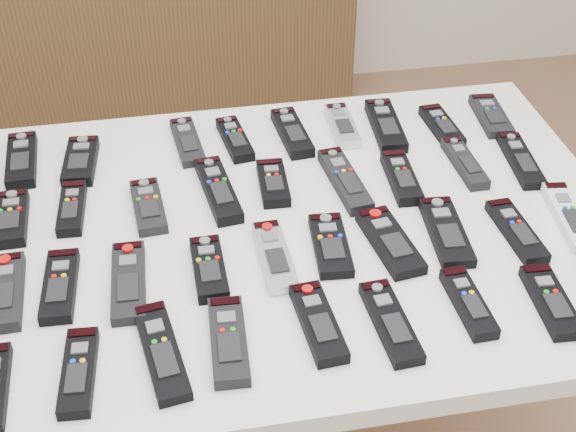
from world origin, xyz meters
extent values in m
cube|color=white|center=(-0.01, 0.03, 0.76)|extent=(1.25, 0.88, 0.04)
cylinder|color=beige|center=(-0.58, 0.41, 0.37)|extent=(0.04, 0.04, 0.74)
cylinder|color=beige|center=(0.55, 0.41, 0.37)|extent=(0.04, 0.04, 0.74)
cube|color=#49341D|center=(-0.30, 1.78, 0.42)|extent=(1.72, 0.60, 0.84)
cube|color=black|center=(-0.51, 0.32, 0.79)|extent=(0.06, 0.18, 0.02)
cube|color=black|center=(-0.39, 0.30, 0.79)|extent=(0.07, 0.16, 0.02)
cube|color=black|center=(-0.17, 0.33, 0.79)|extent=(0.06, 0.17, 0.02)
cube|color=black|center=(-0.07, 0.32, 0.79)|extent=(0.07, 0.16, 0.02)
cube|color=black|center=(0.05, 0.32, 0.79)|extent=(0.07, 0.18, 0.02)
cube|color=#B7B7BC|center=(0.16, 0.33, 0.79)|extent=(0.05, 0.16, 0.02)
cube|color=black|center=(0.25, 0.32, 0.79)|extent=(0.07, 0.19, 0.02)
cube|color=black|center=(0.37, 0.30, 0.79)|extent=(0.06, 0.16, 0.02)
cube|color=black|center=(0.49, 0.32, 0.79)|extent=(0.07, 0.16, 0.02)
cube|color=black|center=(-0.52, 0.13, 0.79)|extent=(0.06, 0.15, 0.02)
cube|color=black|center=(-0.41, 0.14, 0.79)|extent=(0.05, 0.15, 0.02)
cube|color=black|center=(-0.27, 0.12, 0.79)|extent=(0.07, 0.16, 0.02)
cube|color=black|center=(-0.13, 0.15, 0.79)|extent=(0.08, 0.21, 0.02)
cube|color=black|center=(-0.02, 0.15, 0.79)|extent=(0.06, 0.14, 0.02)
cube|color=black|center=(0.12, 0.13, 0.79)|extent=(0.07, 0.21, 0.02)
cube|color=black|center=(0.23, 0.12, 0.79)|extent=(0.06, 0.17, 0.02)
cube|color=black|center=(0.37, 0.15, 0.79)|extent=(0.05, 0.17, 0.02)
cube|color=black|center=(0.49, 0.14, 0.79)|extent=(0.06, 0.19, 0.02)
cube|color=black|center=(-0.51, -0.07, 0.79)|extent=(0.07, 0.18, 0.02)
cube|color=black|center=(-0.42, -0.07, 0.79)|extent=(0.06, 0.17, 0.02)
cube|color=black|center=(-0.31, -0.08, 0.79)|extent=(0.06, 0.19, 0.02)
cube|color=black|center=(-0.17, -0.08, 0.79)|extent=(0.05, 0.15, 0.02)
cube|color=#B7B7BC|center=(-0.06, -0.06, 0.79)|extent=(0.06, 0.18, 0.02)
cube|color=black|center=(0.05, -0.05, 0.79)|extent=(0.07, 0.17, 0.02)
cube|color=black|center=(0.15, -0.06, 0.79)|extent=(0.09, 0.19, 0.02)
cube|color=black|center=(0.26, -0.05, 0.79)|extent=(0.08, 0.19, 0.02)
cube|color=black|center=(0.39, -0.07, 0.79)|extent=(0.05, 0.17, 0.02)
cube|color=silver|center=(0.50, -0.05, 0.79)|extent=(0.07, 0.20, 0.02)
cube|color=black|center=(-0.39, -0.27, 0.79)|extent=(0.06, 0.17, 0.02)
cube|color=black|center=(-0.26, -0.25, 0.79)|extent=(0.08, 0.21, 0.02)
cube|color=black|center=(-0.16, -0.25, 0.79)|extent=(0.06, 0.18, 0.02)
cube|color=black|center=(-0.01, -0.24, 0.79)|extent=(0.06, 0.17, 0.02)
cube|color=black|center=(0.10, -0.25, 0.79)|extent=(0.06, 0.18, 0.02)
cube|color=black|center=(0.23, -0.24, 0.79)|extent=(0.05, 0.16, 0.02)
cube|color=black|center=(0.37, -0.26, 0.79)|extent=(0.06, 0.16, 0.02)
camera|label=1|loc=(-0.22, -1.11, 1.70)|focal=50.00mm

